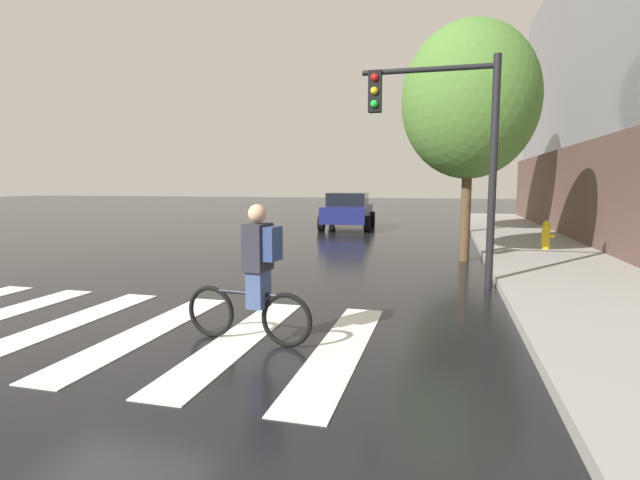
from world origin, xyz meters
The scene contains 8 objects.
ground_plane centered at (0.00, 0.00, 0.00)m, with size 120.00×120.00×0.00m, color black.
crosswalk_stripes centered at (-0.51, 0.00, 0.01)m, with size 8.33×3.58×0.01m.
sedan_mid centered at (0.49, 15.04, 0.80)m, with size 2.36×4.59×1.54m.
cyclist centered at (2.35, -0.03, 0.84)m, with size 1.71×0.39×1.69m.
traffic_light_near centered at (4.51, 3.93, 2.86)m, with size 2.47×0.28×4.20m.
fire_hydrant centered at (7.23, 8.84, 0.53)m, with size 0.33×0.22×0.78m.
street_tree_near centered at (5.03, 7.08, 3.91)m, with size 3.26×3.26×5.79m.
street_tree_mid centered at (5.30, 13.33, 4.77)m, with size 3.97×3.97×7.06m.
Camera 1 is at (4.51, -5.29, 1.93)m, focal length 26.86 mm.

